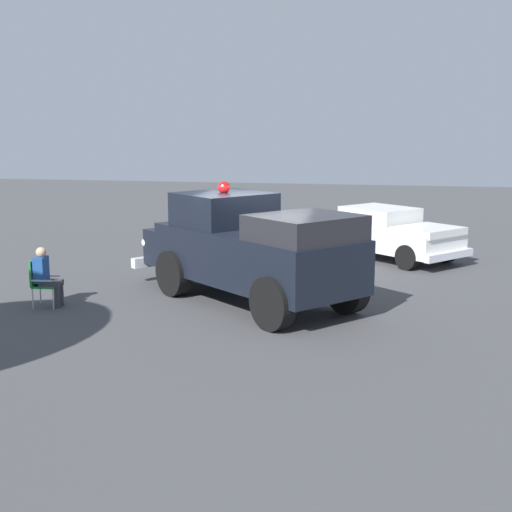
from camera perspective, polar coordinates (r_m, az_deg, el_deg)
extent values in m
plane|color=#424244|center=(16.21, -0.31, -3.19)|extent=(60.00, 60.00, 0.00)
cylinder|color=black|center=(16.21, -6.64, -1.38)|extent=(0.91, 1.00, 1.04)
cylinder|color=black|center=(17.32, -1.02, -0.53)|extent=(0.91, 1.00, 1.04)
cylinder|color=black|center=(13.44, 1.32, -3.82)|extent=(0.91, 1.00, 1.04)
cylinder|color=black|center=(14.76, 7.30, -2.58)|extent=(0.91, 1.00, 1.04)
cube|color=black|center=(15.26, 0.00, -0.03)|extent=(4.76, 5.10, 1.10)
cube|color=black|center=(17.57, -5.81, 0.91)|extent=(1.93, 1.82, 0.84)
cube|color=black|center=(16.03, -2.57, 3.73)|extent=(2.55, 2.52, 0.76)
cube|color=#232328|center=(13.98, 3.97, 2.07)|extent=(2.59, 2.56, 0.60)
cube|color=silver|center=(17.94, -6.59, 1.09)|extent=(1.18, 1.02, 0.64)
cube|color=silver|center=(18.10, -6.73, -0.18)|extent=(1.84, 1.60, 0.24)
sphere|color=white|center=(17.54, -8.75, 1.08)|extent=(0.37, 0.37, 0.26)
sphere|color=white|center=(18.35, -4.53, 1.60)|extent=(0.37, 0.37, 0.26)
sphere|color=red|center=(15.98, -2.58, 5.51)|extent=(0.39, 0.39, 0.28)
cylinder|color=black|center=(20.67, 14.96, 0.43)|extent=(0.64, 0.69, 0.68)
cylinder|color=black|center=(19.39, 12.06, -0.10)|extent=(0.64, 0.69, 0.68)
cylinder|color=black|center=(22.48, 9.04, 1.47)|extent=(0.64, 0.69, 0.68)
cylinder|color=black|center=(21.32, 6.05, 1.04)|extent=(0.64, 0.69, 0.68)
cube|color=white|center=(20.88, 10.46, 1.50)|extent=(4.09, 4.37, 0.64)
cube|color=white|center=(19.92, 13.64, 1.99)|extent=(2.16, 2.13, 0.20)
cube|color=white|center=(21.00, 9.90, 3.11)|extent=(2.42, 2.46, 0.56)
cube|color=silver|center=(19.58, 15.24, 0.04)|extent=(1.55, 1.35, 0.20)
cylinder|color=#B7BABF|center=(15.98, -15.41, -2.97)|extent=(0.03, 0.03, 0.44)
cylinder|color=#B7BABF|center=(15.58, -15.95, -3.35)|extent=(0.03, 0.03, 0.44)
cylinder|color=#B7BABF|center=(16.13, -16.89, -2.92)|extent=(0.03, 0.03, 0.44)
cylinder|color=#B7BABF|center=(15.73, -17.46, -3.29)|extent=(0.03, 0.03, 0.44)
cube|color=#1E7F38|center=(15.80, -16.47, -2.30)|extent=(0.54, 0.54, 0.04)
cube|color=#1E7F38|center=(15.83, -17.34, -1.27)|extent=(0.48, 0.10, 0.56)
cube|color=#B7BABF|center=(15.99, -16.20, -1.54)|extent=(0.09, 0.44, 0.03)
cube|color=#B7BABF|center=(15.55, -16.81, -1.91)|extent=(0.09, 0.44, 0.03)
cylinder|color=#B7BABF|center=(18.40, -4.77, -0.85)|extent=(0.04, 0.04, 0.44)
cylinder|color=#B7BABF|center=(18.40, -6.14, -0.88)|extent=(0.04, 0.04, 0.44)
cylinder|color=#B7BABF|center=(18.83, -4.80, -0.58)|extent=(0.04, 0.04, 0.44)
cylinder|color=#B7BABF|center=(18.83, -6.14, -0.61)|extent=(0.04, 0.04, 0.44)
cube|color=#B21E1E|center=(18.57, -5.47, -0.02)|extent=(0.60, 0.60, 0.04)
cube|color=#B21E1E|center=(18.76, -5.50, 0.97)|extent=(0.18, 0.47, 0.56)
cube|color=#B7BABF|center=(18.54, -4.74, 0.50)|extent=(0.43, 0.17, 0.03)
cube|color=#B7BABF|center=(18.54, -6.22, 0.47)|extent=(0.43, 0.17, 0.03)
cylinder|color=#B7BABF|center=(20.79, 3.24, 0.50)|extent=(0.03, 0.03, 0.44)
cylinder|color=#B7BABF|center=(20.36, 3.31, 0.28)|extent=(0.03, 0.03, 0.44)
cylinder|color=#B7BABF|center=(20.77, 2.03, 0.50)|extent=(0.03, 0.03, 0.44)
cylinder|color=#B7BABF|center=(20.34, 2.07, 0.28)|extent=(0.03, 0.03, 0.44)
cube|color=#1959A5|center=(20.52, 2.67, 1.04)|extent=(0.56, 0.56, 0.04)
cube|color=#1959A5|center=(20.47, 2.00, 1.83)|extent=(0.48, 0.13, 0.56)
cube|color=#B7BABF|center=(20.73, 2.64, 1.60)|extent=(0.12, 0.44, 0.03)
cube|color=#B7BABF|center=(20.26, 2.70, 1.39)|extent=(0.12, 0.44, 0.03)
cylinder|color=#383842|center=(15.85, -15.38, -3.06)|extent=(0.15, 0.15, 0.45)
cylinder|color=#383842|center=(15.67, -15.63, -3.23)|extent=(0.15, 0.15, 0.45)
cube|color=#383842|center=(15.84, -15.98, -2.04)|extent=(0.20, 0.46, 0.13)
cube|color=#383842|center=(15.66, -16.23, -2.20)|extent=(0.20, 0.46, 0.13)
cube|color=#1E478C|center=(15.76, -16.84, -1.04)|extent=(0.42, 0.27, 0.54)
sphere|color=tan|center=(15.69, -16.85, 0.29)|extent=(0.25, 0.25, 0.22)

